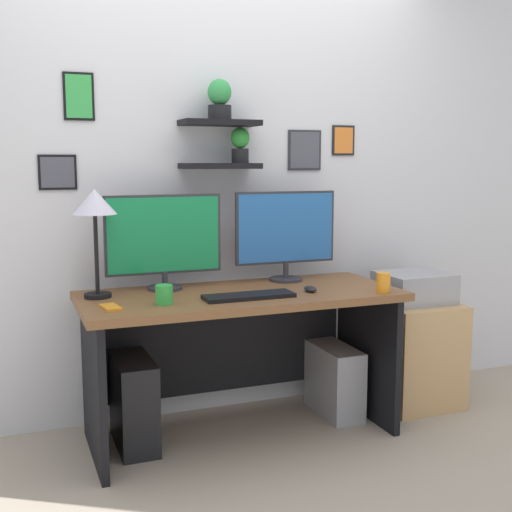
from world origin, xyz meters
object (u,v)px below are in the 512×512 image
(monitor_left, at_px, (164,239))
(computer_tower_right, at_px, (334,380))
(desk_lamp, at_px, (95,209))
(coffee_mug, at_px, (164,295))
(drawer_cabinet, at_px, (412,352))
(keyboard, at_px, (249,296))
(cell_phone, at_px, (111,307))
(desk, at_px, (238,331))
(computer_tower_left, at_px, (134,403))
(monitor_right, at_px, (286,232))
(printer, at_px, (414,287))
(pen_cup, at_px, (383,283))
(computer_mouse, at_px, (310,289))

(monitor_left, bearing_deg, computer_tower_right, -8.06)
(desk_lamp, xyz_separation_m, coffee_mug, (0.26, -0.26, -0.38))
(desk_lamp, height_order, drawer_cabinet, desk_lamp)
(keyboard, relative_size, cell_phone, 3.14)
(desk, height_order, keyboard, keyboard)
(desk, distance_m, keyboard, 0.30)
(keyboard, bearing_deg, computer_tower_left, 157.92)
(monitor_right, height_order, printer, monitor_right)
(desk_lamp, bearing_deg, pen_cup, -16.18)
(computer_mouse, distance_m, cell_phone, 0.99)
(monitor_left, distance_m, computer_tower_left, 0.83)
(keyboard, xyz_separation_m, desk_lamp, (-0.67, 0.27, 0.42))
(pen_cup, bearing_deg, printer, 39.42)
(coffee_mug, xyz_separation_m, computer_tower_right, (1.01, 0.22, -0.60))
(monitor_left, bearing_deg, desk, -25.81)
(computer_mouse, relative_size, printer, 0.24)
(keyboard, relative_size, coffee_mug, 4.89)
(keyboard, bearing_deg, printer, 12.18)
(computer_mouse, distance_m, computer_tower_right, 0.66)
(monitor_left, bearing_deg, drawer_cabinet, -5.00)
(cell_phone, distance_m, printer, 1.77)
(monitor_left, height_order, drawer_cabinet, monitor_left)
(pen_cup, relative_size, computer_tower_right, 0.25)
(monitor_right, xyz_separation_m, coffee_mug, (-0.76, -0.35, -0.22))
(desk_lamp, relative_size, drawer_cabinet, 0.87)
(monitor_right, height_order, cell_phone, monitor_right)
(desk_lamp, relative_size, computer_tower_left, 1.17)
(computer_mouse, xyz_separation_m, printer, (0.76, 0.21, -0.08))
(desk, relative_size, computer_tower_left, 3.58)
(desk, height_order, computer_tower_left, desk)
(desk, relative_size, computer_tower_right, 3.98)
(monitor_right, height_order, computer_mouse, monitor_right)
(desk_lamp, bearing_deg, drawer_cabinet, -1.17)
(computer_tower_right, bearing_deg, keyboard, -158.66)
(pen_cup, bearing_deg, coffee_mug, 173.24)
(monitor_left, xyz_separation_m, computer_tower_right, (0.92, -0.13, -0.82))
(computer_tower_left, bearing_deg, desk_lamp, 157.43)
(computer_tower_left, height_order, computer_tower_right, computer_tower_left)
(desk_lamp, height_order, computer_tower_left, desk_lamp)
(monitor_left, distance_m, pen_cup, 1.13)
(keyboard, bearing_deg, computer_mouse, 4.52)
(computer_mouse, distance_m, pen_cup, 0.36)
(monitor_right, bearing_deg, monitor_left, 180.00)
(monitor_left, bearing_deg, cell_phone, -133.56)
(monitor_left, relative_size, desk_lamp, 1.15)
(coffee_mug, bearing_deg, desk, 23.93)
(drawer_cabinet, bearing_deg, computer_mouse, -164.53)
(monitor_left, xyz_separation_m, computer_mouse, (0.67, -0.34, -0.25))
(desk, xyz_separation_m, computer_mouse, (0.33, -0.17, 0.23))
(computer_mouse, bearing_deg, computer_tower_right, 38.87)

